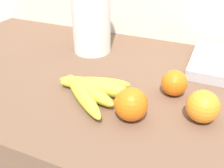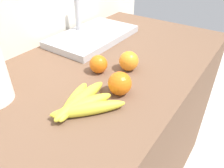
% 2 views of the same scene
% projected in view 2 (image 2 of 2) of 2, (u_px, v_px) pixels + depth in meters
% --- Properties ---
extents(counter, '(1.57, 0.69, 0.87)m').
position_uv_depth(counter, '(87.00, 158.00, 1.02)').
color(counter, brown).
rests_on(counter, ground).
extents(wall_back, '(1.97, 0.06, 1.30)m').
position_uv_depth(wall_back, '(25.00, 93.00, 1.08)').
color(wall_back, silver).
rests_on(wall_back, ground).
extents(banana_bunch, '(0.22, 0.19, 0.04)m').
position_uv_depth(banana_bunch, '(82.00, 103.00, 0.64)').
color(banana_bunch, gold).
rests_on(banana_bunch, counter).
extents(orange_front, '(0.07, 0.07, 0.07)m').
position_uv_depth(orange_front, '(98.00, 64.00, 0.81)').
color(orange_front, orange).
rests_on(orange_front, counter).
extents(orange_back_left, '(0.07, 0.07, 0.07)m').
position_uv_depth(orange_back_left, '(129.00, 61.00, 0.82)').
color(orange_back_left, orange).
rests_on(orange_back_left, counter).
extents(orange_far_right, '(0.08, 0.08, 0.08)m').
position_uv_depth(orange_far_right, '(120.00, 83.00, 0.70)').
color(orange_far_right, orange).
rests_on(orange_far_right, counter).
extents(sink_basin, '(0.44, 0.26, 0.18)m').
position_uv_depth(sink_basin, '(93.00, 36.00, 1.08)').
color(sink_basin, '#B7BABF').
rests_on(sink_basin, counter).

